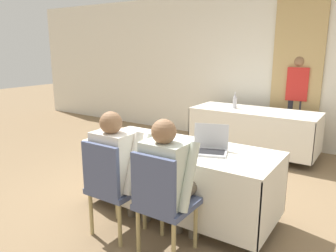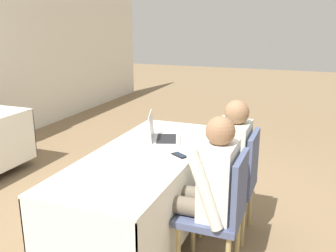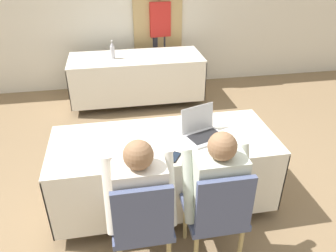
{
  "view_description": "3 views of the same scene",
  "coord_description": "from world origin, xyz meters",
  "px_view_note": "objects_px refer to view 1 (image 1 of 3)",
  "views": [
    {
      "loc": [
        1.67,
        -2.72,
        1.71
      ],
      "look_at": [
        0.0,
        -0.21,
        0.99
      ],
      "focal_mm": 35.0,
      "sensor_mm": 36.0,
      "label": 1
    },
    {
      "loc": [
        -2.62,
        -1.22,
        1.78
      ],
      "look_at": [
        0.0,
        -0.21,
        0.99
      ],
      "focal_mm": 40.0,
      "sensor_mm": 36.0,
      "label": 2
    },
    {
      "loc": [
        -0.4,
        -2.4,
        2.27
      ],
      "look_at": [
        0.0,
        -0.21,
        0.99
      ],
      "focal_mm": 35.0,
      "sensor_mm": 36.0,
      "label": 3
    }
  ],
  "objects_px": {
    "water_bottle": "(235,101)",
    "person_red_shirt": "(297,96)",
    "chair_near_right": "(162,200)",
    "person_checkered_shirt": "(119,164)",
    "cell_phone": "(166,154)",
    "person_white_shirt": "(169,177)",
    "chair_near_left": "(111,184)",
    "laptop": "(210,147)"
  },
  "relations": [
    {
      "from": "cell_phone",
      "to": "laptop",
      "type": "bearing_deg",
      "value": 74.78
    },
    {
      "from": "chair_near_right",
      "to": "laptop",
      "type": "bearing_deg",
      "value": -95.78
    },
    {
      "from": "cell_phone",
      "to": "person_white_shirt",
      "type": "relative_size",
      "value": 0.13
    },
    {
      "from": "cell_phone",
      "to": "chair_near_right",
      "type": "height_order",
      "value": "chair_near_right"
    },
    {
      "from": "laptop",
      "to": "person_white_shirt",
      "type": "xyz_separation_m",
      "value": [
        -0.07,
        -0.6,
        -0.12
      ]
    },
    {
      "from": "laptop",
      "to": "chair_near_left",
      "type": "relative_size",
      "value": 0.44
    },
    {
      "from": "person_red_shirt",
      "to": "water_bottle",
      "type": "bearing_deg",
      "value": -143.06
    },
    {
      "from": "chair_near_left",
      "to": "person_red_shirt",
      "type": "xyz_separation_m",
      "value": [
        0.72,
        3.78,
        0.4
      ]
    },
    {
      "from": "cell_phone",
      "to": "person_checkered_shirt",
      "type": "bearing_deg",
      "value": -101.97
    },
    {
      "from": "water_bottle",
      "to": "person_checkered_shirt",
      "type": "xyz_separation_m",
      "value": [
        0.08,
        -2.94,
        -0.19
      ]
    },
    {
      "from": "cell_phone",
      "to": "chair_near_left",
      "type": "bearing_deg",
      "value": -93.96
    },
    {
      "from": "chair_near_right",
      "to": "person_checkered_shirt",
      "type": "xyz_separation_m",
      "value": [
        -0.56,
        0.1,
        0.16
      ]
    },
    {
      "from": "cell_phone",
      "to": "person_white_shirt",
      "type": "bearing_deg",
      "value": -19.82
    },
    {
      "from": "person_white_shirt",
      "to": "person_red_shirt",
      "type": "distance_m",
      "value": 3.69
    },
    {
      "from": "cell_phone",
      "to": "person_checkered_shirt",
      "type": "xyz_separation_m",
      "value": [
        -0.32,
        -0.32,
        -0.07
      ]
    },
    {
      "from": "water_bottle",
      "to": "chair_near_right",
      "type": "height_order",
      "value": "water_bottle"
    },
    {
      "from": "chair_near_left",
      "to": "person_checkered_shirt",
      "type": "height_order",
      "value": "person_checkered_shirt"
    },
    {
      "from": "chair_near_right",
      "to": "person_white_shirt",
      "type": "bearing_deg",
      "value": -90.0
    },
    {
      "from": "person_checkered_shirt",
      "to": "person_white_shirt",
      "type": "height_order",
      "value": "same"
    },
    {
      "from": "laptop",
      "to": "water_bottle",
      "type": "relative_size",
      "value": 1.53
    },
    {
      "from": "chair_near_right",
      "to": "person_white_shirt",
      "type": "xyz_separation_m",
      "value": [
        0.0,
        0.1,
        0.16
      ]
    },
    {
      "from": "cell_phone",
      "to": "water_bottle",
      "type": "relative_size",
      "value": 0.6
    },
    {
      "from": "water_bottle",
      "to": "person_checkered_shirt",
      "type": "bearing_deg",
      "value": -88.38
    },
    {
      "from": "chair_near_left",
      "to": "person_white_shirt",
      "type": "distance_m",
      "value": 0.59
    },
    {
      "from": "chair_near_left",
      "to": "person_white_shirt",
      "type": "xyz_separation_m",
      "value": [
        0.56,
        0.1,
        0.16
      ]
    },
    {
      "from": "chair_near_left",
      "to": "person_white_shirt",
      "type": "relative_size",
      "value": 0.78
    },
    {
      "from": "chair_near_left",
      "to": "person_white_shirt",
      "type": "height_order",
      "value": "person_white_shirt"
    },
    {
      "from": "water_bottle",
      "to": "laptop",
      "type": "bearing_deg",
      "value": -73.13
    },
    {
      "from": "water_bottle",
      "to": "person_white_shirt",
      "type": "distance_m",
      "value": 3.02
    },
    {
      "from": "cell_phone",
      "to": "person_white_shirt",
      "type": "xyz_separation_m",
      "value": [
        0.24,
        -0.32,
        -0.07
      ]
    },
    {
      "from": "water_bottle",
      "to": "chair_near_right",
      "type": "distance_m",
      "value": 3.13
    },
    {
      "from": "chair_near_right",
      "to": "person_checkered_shirt",
      "type": "distance_m",
      "value": 0.59
    },
    {
      "from": "laptop",
      "to": "chair_near_left",
      "type": "distance_m",
      "value": 0.98
    },
    {
      "from": "person_white_shirt",
      "to": "person_red_shirt",
      "type": "xyz_separation_m",
      "value": [
        0.17,
        3.68,
        0.24
      ]
    },
    {
      "from": "chair_near_left",
      "to": "laptop",
      "type": "bearing_deg",
      "value": -131.93
    },
    {
      "from": "chair_near_left",
      "to": "person_white_shirt",
      "type": "bearing_deg",
      "value": -169.44
    },
    {
      "from": "cell_phone",
      "to": "water_bottle",
      "type": "height_order",
      "value": "water_bottle"
    },
    {
      "from": "person_white_shirt",
      "to": "chair_near_left",
      "type": "bearing_deg",
      "value": 10.56
    },
    {
      "from": "cell_phone",
      "to": "person_white_shirt",
      "type": "height_order",
      "value": "person_white_shirt"
    },
    {
      "from": "chair_near_left",
      "to": "person_red_shirt",
      "type": "relative_size",
      "value": 0.58
    },
    {
      "from": "water_bottle",
      "to": "person_red_shirt",
      "type": "height_order",
      "value": "person_red_shirt"
    },
    {
      "from": "laptop",
      "to": "chair_near_left",
      "type": "height_order",
      "value": "laptop"
    }
  ]
}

